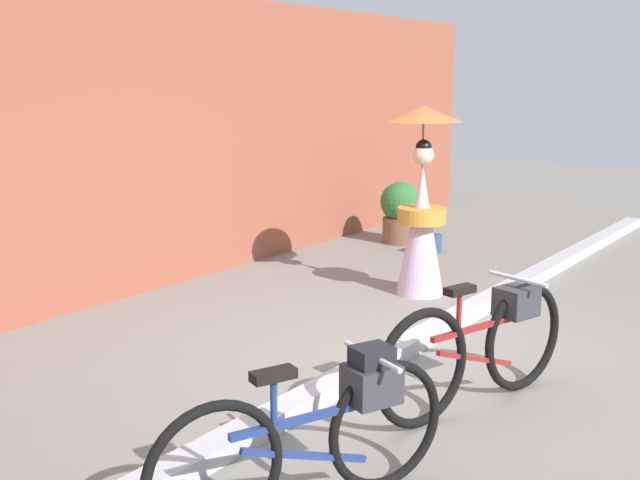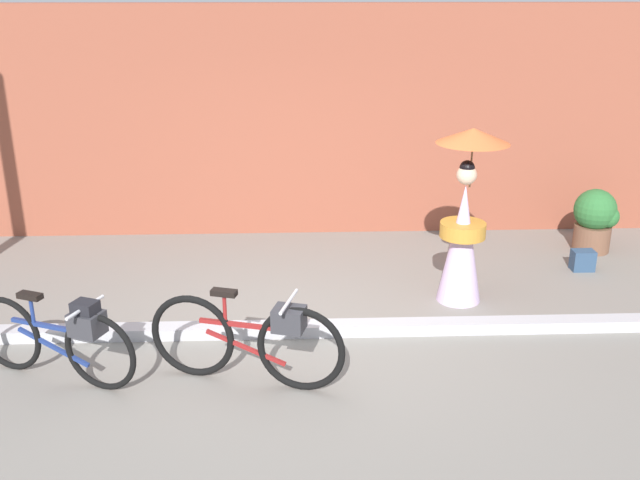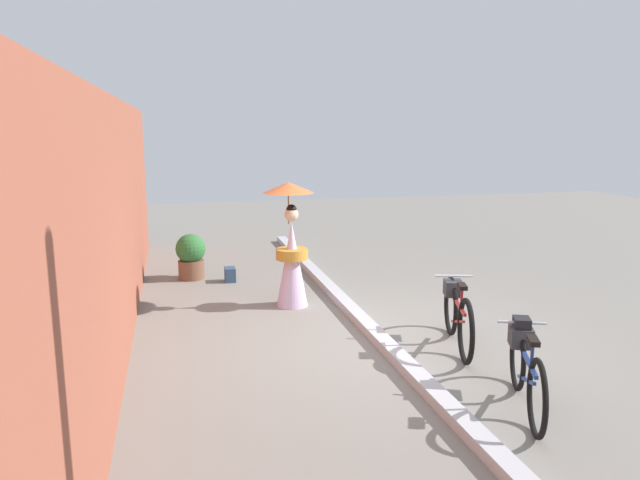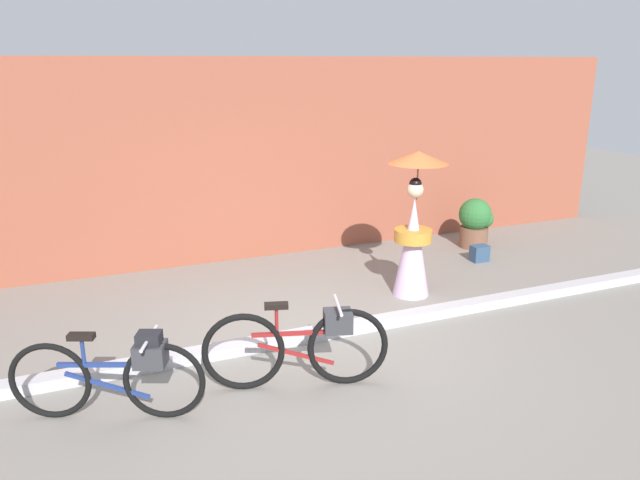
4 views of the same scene
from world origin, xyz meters
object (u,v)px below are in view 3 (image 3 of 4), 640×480
at_px(bicycle_near_officer, 525,365).
at_px(bicycle_far_side, 457,313).
at_px(backpack_on_pavement, 230,274).
at_px(person_with_parasol, 291,246).
at_px(potted_plant_by_door, 191,255).

xyz_separation_m(bicycle_near_officer, bicycle_far_side, (1.65, -0.11, 0.00)).
bearing_deg(bicycle_near_officer, backpack_on_pavement, 22.91).
xyz_separation_m(person_with_parasol, backpack_on_pavement, (1.69, 0.78, -0.81)).
distance_m(person_with_parasol, backpack_on_pavement, 2.03).
distance_m(potted_plant_by_door, backpack_on_pavement, 0.82).
distance_m(person_with_parasol, potted_plant_by_door, 2.57).
xyz_separation_m(bicycle_near_officer, person_with_parasol, (3.85, 1.56, 0.51)).
height_order(bicycle_near_officer, bicycle_far_side, bicycle_far_side).
bearing_deg(backpack_on_pavement, potted_plant_by_door, 59.95).
height_order(bicycle_far_side, potted_plant_by_door, bicycle_far_side).
distance_m(bicycle_far_side, backpack_on_pavement, 4.60).
relative_size(bicycle_far_side, potted_plant_by_door, 2.07).
height_order(bicycle_far_side, backpack_on_pavement, bicycle_far_side).
distance_m(bicycle_near_officer, potted_plant_by_door, 6.64).
relative_size(bicycle_near_officer, backpack_on_pavement, 5.96).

